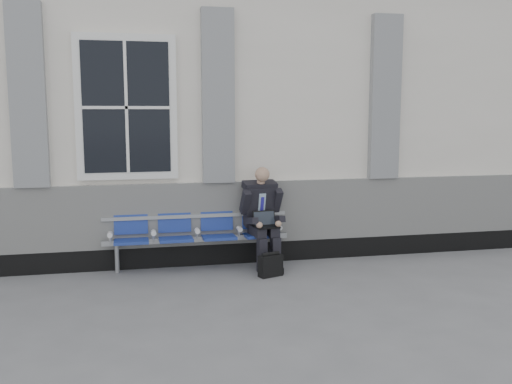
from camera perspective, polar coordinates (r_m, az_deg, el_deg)
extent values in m
plane|color=slate|center=(6.90, -15.31, -10.81)|extent=(70.00, 70.00, 0.00)
cube|color=white|center=(10.04, -14.70, 7.25)|extent=(14.00, 4.00, 4.20)
cube|color=black|center=(8.27, -14.81, -6.56)|extent=(14.00, 0.10, 0.30)
cube|color=silver|center=(8.13, -14.97, -2.48)|extent=(14.00, 0.08, 0.90)
cube|color=gray|center=(8.08, -21.87, 8.92)|extent=(0.45, 0.14, 2.40)
cube|color=gray|center=(8.06, -3.82, 9.48)|extent=(0.45, 0.14, 2.40)
cube|color=gray|center=(8.78, 12.77, 9.18)|extent=(0.45, 0.14, 2.40)
cube|color=white|center=(7.99, -12.83, 8.23)|extent=(1.35, 0.10, 1.95)
cube|color=black|center=(7.94, -12.83, 8.23)|extent=(1.15, 0.02, 1.75)
cube|color=#9EA0A3|center=(8.07, -5.93, -4.71)|extent=(2.60, 0.07, 0.07)
cube|color=#9EA0A3|center=(8.13, -6.05, -2.39)|extent=(2.60, 0.05, 0.05)
cylinder|color=#9EA0A3|center=(8.09, -13.73, -6.52)|extent=(0.06, 0.06, 0.39)
cylinder|color=#9EA0A3|center=(8.31, 1.70, -5.89)|extent=(0.06, 0.06, 0.39)
cube|color=navy|center=(7.94, -12.36, -4.84)|extent=(0.46, 0.42, 0.07)
cube|color=navy|center=(8.10, -12.41, -2.72)|extent=(0.46, 0.10, 0.40)
cube|color=navy|center=(7.96, -8.02, -4.70)|extent=(0.46, 0.42, 0.07)
cube|color=navy|center=(8.11, -8.17, -2.59)|extent=(0.46, 0.10, 0.40)
cube|color=navy|center=(8.02, -3.73, -4.54)|extent=(0.46, 0.42, 0.07)
cube|color=navy|center=(8.18, -3.97, -2.45)|extent=(0.46, 0.10, 0.40)
cube|color=navy|center=(8.13, 0.47, -4.35)|extent=(0.46, 0.42, 0.07)
cube|color=navy|center=(8.28, 0.15, -2.29)|extent=(0.46, 0.10, 0.40)
cylinder|color=white|center=(7.96, -14.40, -4.15)|extent=(0.07, 0.12, 0.07)
cylinder|color=white|center=(7.96, -10.21, -4.03)|extent=(0.07, 0.12, 0.07)
cylinder|color=white|center=(8.00, -5.90, -3.88)|extent=(0.07, 0.12, 0.07)
cylinder|color=white|center=(8.08, -1.66, -3.71)|extent=(0.07, 0.12, 0.07)
cylinder|color=white|center=(8.20, 2.33, -3.54)|extent=(0.07, 0.12, 0.07)
cube|color=black|center=(7.86, 0.76, -7.84)|extent=(0.14, 0.27, 0.09)
cube|color=black|center=(7.93, 2.11, -7.71)|extent=(0.14, 0.27, 0.09)
cube|color=black|center=(7.86, 0.61, -6.33)|extent=(0.13, 0.14, 0.47)
cube|color=black|center=(7.93, 1.96, -6.21)|extent=(0.13, 0.14, 0.47)
cube|color=black|center=(7.99, 0.10, -3.92)|extent=(0.19, 0.46, 0.14)
cube|color=black|center=(8.06, 1.42, -3.82)|extent=(0.19, 0.46, 0.14)
cube|color=black|center=(8.15, 0.30, -1.37)|extent=(0.45, 0.38, 0.62)
cube|color=#A2C0D5|center=(8.03, 0.58, -1.36)|extent=(0.11, 0.10, 0.35)
cube|color=#28219E|center=(8.03, 0.60, -1.51)|extent=(0.05, 0.08, 0.29)
cube|color=black|center=(8.08, 0.37, 0.67)|extent=(0.50, 0.29, 0.14)
cylinder|color=tan|center=(8.02, 0.49, 1.11)|extent=(0.11, 0.11, 0.10)
sphere|color=tan|center=(7.96, 0.63, 1.77)|extent=(0.21, 0.21, 0.21)
cube|color=black|center=(7.97, -1.07, -1.01)|extent=(0.13, 0.29, 0.37)
cube|color=black|center=(8.12, 2.10, -0.84)|extent=(0.13, 0.29, 0.37)
cube|color=black|center=(7.86, -0.40, -2.89)|extent=(0.12, 0.31, 0.14)
cube|color=black|center=(7.99, 2.29, -2.71)|extent=(0.12, 0.31, 0.14)
sphere|color=tan|center=(7.75, 0.34, -3.33)|extent=(0.09, 0.09, 0.09)
sphere|color=tan|center=(7.85, 2.25, -3.20)|extent=(0.09, 0.09, 0.09)
cube|color=black|center=(7.88, 1.10, -3.51)|extent=(0.35, 0.26, 0.02)
cube|color=black|center=(7.97, 0.82, -2.63)|extent=(0.33, 0.13, 0.21)
cube|color=black|center=(7.96, 0.84, -2.63)|extent=(0.30, 0.10, 0.18)
cube|color=black|center=(7.71, 1.46, -7.38)|extent=(0.35, 0.24, 0.29)
cylinder|color=black|center=(7.67, 1.47, -6.21)|extent=(0.26, 0.13, 0.05)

